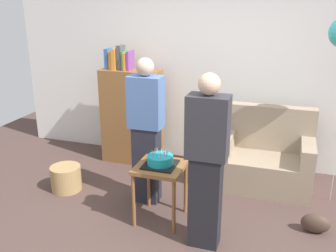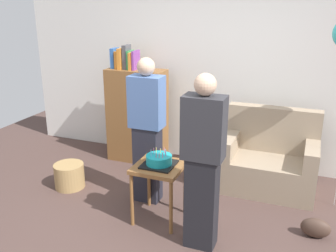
# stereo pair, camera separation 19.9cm
# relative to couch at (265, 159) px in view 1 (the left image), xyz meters

# --- Properties ---
(ground_plane) EXTENTS (8.00, 8.00, 0.00)m
(ground_plane) POSITION_rel_couch_xyz_m (-0.71, -1.45, -0.34)
(ground_plane) COLOR #4C3833
(wall_back) EXTENTS (6.00, 0.10, 2.70)m
(wall_back) POSITION_rel_couch_xyz_m (-0.71, 0.60, 1.01)
(wall_back) COLOR silver
(wall_back) RESTS_ON ground_plane
(couch) EXTENTS (1.10, 0.70, 0.96)m
(couch) POSITION_rel_couch_xyz_m (0.00, 0.00, 0.00)
(couch) COLOR gray
(couch) RESTS_ON ground_plane
(bookshelf) EXTENTS (0.80, 0.36, 1.62)m
(bookshelf) POSITION_rel_couch_xyz_m (-1.85, 0.20, 0.34)
(bookshelf) COLOR brown
(bookshelf) RESTS_ON ground_plane
(side_table) EXTENTS (0.48, 0.48, 0.61)m
(side_table) POSITION_rel_couch_xyz_m (-0.96, -1.13, 0.18)
(side_table) COLOR brown
(side_table) RESTS_ON ground_plane
(birthday_cake) EXTENTS (0.32, 0.32, 0.17)m
(birthday_cake) POSITION_rel_couch_xyz_m (-0.96, -1.13, 0.32)
(birthday_cake) COLOR black
(birthday_cake) RESTS_ON side_table
(person_blowing_candles) EXTENTS (0.36, 0.22, 1.63)m
(person_blowing_candles) POSITION_rel_couch_xyz_m (-1.24, -0.80, 0.49)
(person_blowing_candles) COLOR #23232D
(person_blowing_candles) RESTS_ON ground_plane
(person_holding_cake) EXTENTS (0.36, 0.22, 1.63)m
(person_holding_cake) POSITION_rel_couch_xyz_m (-0.43, -1.40, 0.49)
(person_holding_cake) COLOR black
(person_holding_cake) RESTS_ON ground_plane
(wicker_basket) EXTENTS (0.36, 0.36, 0.30)m
(wicker_basket) POSITION_rel_couch_xyz_m (-2.25, -0.88, -0.19)
(wicker_basket) COLOR #A88451
(wicker_basket) RESTS_ON ground_plane
(handbag) EXTENTS (0.28, 0.14, 0.20)m
(handbag) POSITION_rel_couch_xyz_m (0.57, -0.89, -0.24)
(handbag) COLOR #473328
(handbag) RESTS_ON ground_plane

